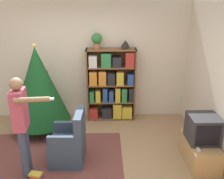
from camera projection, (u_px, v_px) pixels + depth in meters
The scene contains 14 objects.
ground_plane at pixel (77, 169), 4.09m from camera, with size 14.00×14.00×0.00m, color #9E7A56.
wall_back at pixel (84, 61), 5.59m from camera, with size 8.00×0.10×2.60m.
area_rug at pixel (49, 166), 4.15m from camera, with size 2.47×2.12×0.01m.
bookshelf at pixel (112, 86), 5.56m from camera, with size 1.07×0.30×1.63m.
tv_stand at pixel (199, 151), 4.21m from camera, with size 0.46×0.87×0.41m.
television at pixel (203, 129), 4.06m from camera, with size 0.46×0.47×0.45m.
game_remote at pixel (198, 149), 3.88m from camera, with size 0.04×0.12×0.02m.
christmas_tree at pixel (38, 86), 4.97m from camera, with size 1.20×1.20×1.84m.
armchair at pixel (69, 144), 4.19m from camera, with size 0.59×0.58×0.92m.
standing_person at pixel (22, 120), 3.68m from camera, with size 0.65×0.47×1.60m.
potted_plant at pixel (97, 40), 5.21m from camera, with size 0.22×0.22×0.33m.
table_lamp at pixel (125, 44), 5.25m from camera, with size 0.20×0.20×0.18m.
book_pile_near_tree at pixel (63, 133), 5.06m from camera, with size 0.22×0.19×0.11m.
book_pile_by_chair at pixel (36, 176), 3.86m from camera, with size 0.22×0.18×0.09m.
Camera 1 is at (0.51, -3.41, 2.63)m, focal length 40.00 mm.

